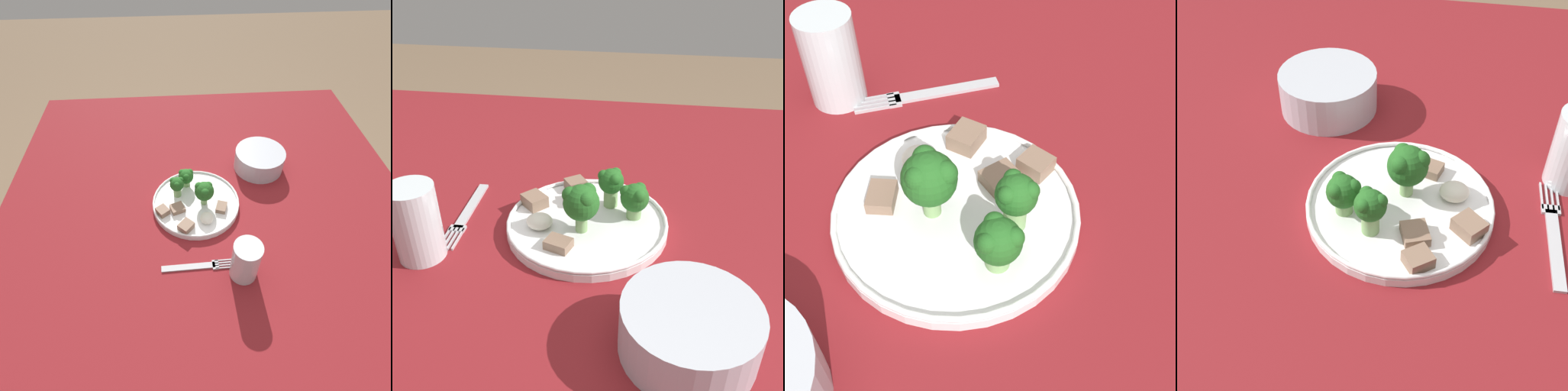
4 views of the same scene
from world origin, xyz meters
TOP-DOWN VIEW (x-y plane):
  - table at (0.00, 0.00)m, footprint 1.28×1.14m
  - dinner_plate at (-0.06, -0.03)m, footprint 0.24×0.24m
  - fork at (0.13, -0.04)m, footprint 0.02×0.18m
  - drinking_glass at (0.16, 0.06)m, footprint 0.06×0.06m
  - broccoli_floret_near_rim_left at (-0.05, -0.01)m, footprint 0.05×0.05m
  - broccoli_floret_center_left at (-0.13, -0.05)m, footprint 0.04×0.04m
  - broccoli_floret_back_left at (-0.09, -0.08)m, footprint 0.04×0.04m
  - meat_slice_front_slice at (-0.03, -0.08)m, footprint 0.04×0.04m
  - meat_slice_middle_slice at (-0.03, 0.03)m, footprint 0.04×0.04m
  - meat_slice_rear_slice at (-0.03, -0.12)m, footprint 0.04×0.04m
  - meat_slice_edge_slice at (0.03, -0.06)m, footprint 0.05×0.05m
  - sauce_dollop at (0.01, -0.01)m, footprint 0.04×0.03m

SIDE VIEW (x-z plane):
  - table at x=0.00m, z-range 0.29..1.07m
  - fork at x=0.13m, z-range 0.77..0.78m
  - dinner_plate at x=-0.06m, z-range 0.77..0.79m
  - meat_slice_middle_slice at x=-0.03m, z-range 0.78..0.80m
  - meat_slice_front_slice at x=-0.03m, z-range 0.78..0.80m
  - meat_slice_rear_slice at x=-0.03m, z-range 0.78..0.80m
  - meat_slice_edge_slice at x=0.03m, z-range 0.78..0.80m
  - sauce_dollop at x=0.01m, z-range 0.78..0.80m
  - broccoli_floret_center_left at x=-0.13m, z-range 0.79..0.84m
  - drinking_glass at x=0.16m, z-range 0.77..0.87m
  - broccoli_floret_back_left at x=-0.09m, z-range 0.79..0.85m
  - broccoli_floret_near_rim_left at x=-0.05m, z-range 0.79..0.87m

